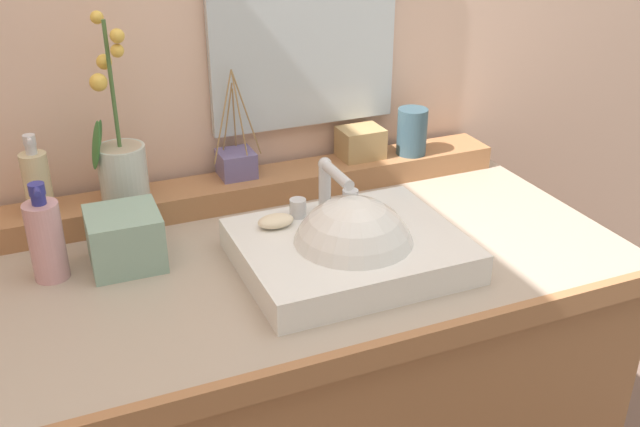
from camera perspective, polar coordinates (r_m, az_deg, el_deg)
vanity_cabinet at (r=1.66m, az=-1.09°, el=-16.06°), size 1.21×0.67×0.87m
back_ledge at (r=1.61m, az=-4.70°, el=2.12°), size 1.14×0.11×0.05m
sink_basin at (r=1.34m, az=2.46°, el=-3.18°), size 0.40×0.33×0.26m
soap_bar at (r=1.36m, az=-3.49°, el=-0.59°), size 0.07×0.04×0.02m
potted_plant at (r=1.50m, az=-15.36°, el=3.99°), size 0.11×0.10×0.38m
soap_dispenser at (r=1.51m, az=-21.31°, el=2.39°), size 0.05×0.05×0.16m
tumbler_cup at (r=1.71m, az=7.22°, el=6.39°), size 0.07×0.07×0.11m
reed_diffuser at (r=1.60m, az=-6.58°, el=4.01°), size 0.11×0.08×0.24m
trinket_box at (r=1.69m, az=3.20°, el=5.57°), size 0.10×0.08×0.07m
lotion_bottle at (r=1.37m, az=-20.69°, el=-1.88°), size 0.06×0.06×0.18m
tissue_box at (r=1.38m, az=-15.05°, el=-1.91°), size 0.13×0.13×0.10m
mirror at (r=1.61m, az=-1.26°, el=15.40°), size 0.43×0.02×0.50m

